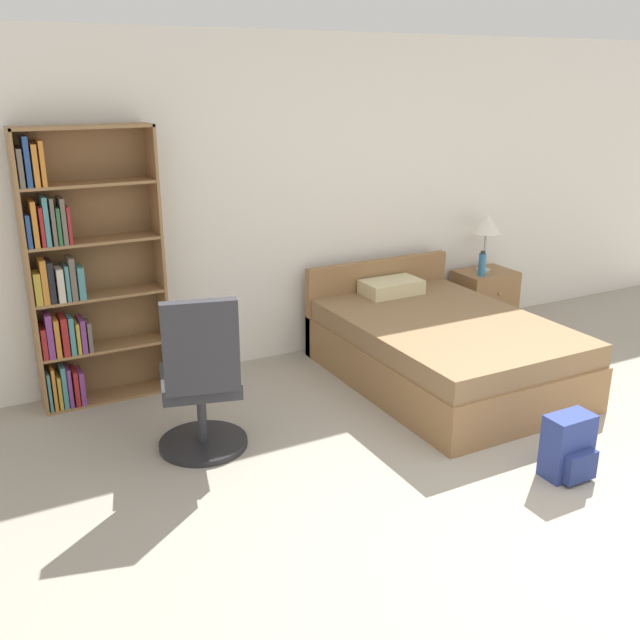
% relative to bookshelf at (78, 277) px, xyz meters
% --- Properties ---
extents(ground_plane, '(14.00, 14.00, 0.00)m').
position_rel_bookshelf_xyz_m(ground_plane, '(2.01, -3.03, -0.94)').
color(ground_plane, '#A39989').
extents(wall_back, '(9.00, 0.06, 2.60)m').
position_rel_bookshelf_xyz_m(wall_back, '(2.01, 0.20, 0.36)').
color(wall_back, white).
rests_on(wall_back, ground_plane).
extents(bookshelf, '(0.92, 0.26, 1.96)m').
position_rel_bookshelf_xyz_m(bookshelf, '(0.00, 0.00, 0.00)').
color(bookshelf, olive).
rests_on(bookshelf, ground_plane).
extents(bed, '(1.39, 2.00, 0.76)m').
position_rel_bookshelf_xyz_m(bed, '(2.49, -0.88, -0.68)').
color(bed, olive).
rests_on(bed, ground_plane).
extents(office_chair, '(0.58, 0.66, 1.07)m').
position_rel_bookshelf_xyz_m(office_chair, '(0.47, -1.14, -0.48)').
color(office_chair, '#232326').
rests_on(office_chair, ground_plane).
extents(nightstand, '(0.53, 0.42, 0.54)m').
position_rel_bookshelf_xyz_m(nightstand, '(3.62, -0.08, -0.67)').
color(nightstand, olive).
rests_on(nightstand, ground_plane).
extents(table_lamp, '(0.27, 0.27, 0.55)m').
position_rel_bookshelf_xyz_m(table_lamp, '(3.60, -0.06, 0.04)').
color(table_lamp, '#B2B2B7').
rests_on(table_lamp, nightstand).
extents(water_bottle, '(0.07, 0.07, 0.23)m').
position_rel_bookshelf_xyz_m(water_bottle, '(3.48, -0.18, -0.29)').
color(water_bottle, teal).
rests_on(water_bottle, nightstand).
extents(backpack_blue, '(0.29, 0.23, 0.39)m').
position_rel_bookshelf_xyz_m(backpack_blue, '(2.29, -2.41, -0.76)').
color(backpack_blue, navy).
rests_on(backpack_blue, ground_plane).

